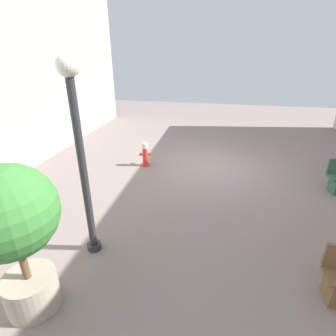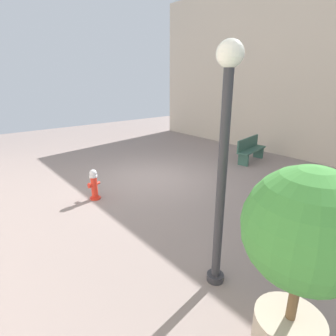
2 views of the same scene
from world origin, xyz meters
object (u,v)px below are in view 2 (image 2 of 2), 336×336
at_px(bench_near, 250,149).
at_px(planter_tree, 303,246).
at_px(street_lamp, 224,146).
at_px(fire_hydrant, 94,184).

bearing_deg(bench_near, planter_tree, 37.58).
distance_m(planter_tree, street_lamp, 1.62).
bearing_deg(street_lamp, bench_near, -149.51).
relative_size(fire_hydrant, planter_tree, 0.36).
distance_m(bench_near, street_lamp, 7.48).
height_order(bench_near, street_lamp, street_lamp).
xyz_separation_m(fire_hydrant, street_lamp, (-0.14, 4.27, 1.87)).
xyz_separation_m(bench_near, planter_tree, (6.59, 5.07, 1.05)).
bearing_deg(bench_near, fire_hydrant, -5.22).
bearing_deg(fire_hydrant, planter_tree, 88.04).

